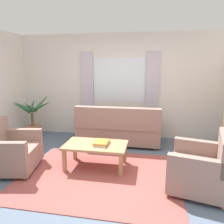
{
  "coord_description": "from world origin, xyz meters",
  "views": [
    {
      "loc": [
        0.8,
        -3.15,
        1.78
      ],
      "look_at": [
        0.09,
        0.7,
        0.95
      ],
      "focal_mm": 34.14,
      "sensor_mm": 36.0,
      "label": 1
    }
  ],
  "objects_px": {
    "couch": "(119,129)",
    "armchair_left": "(9,151)",
    "coffee_table": "(96,147)",
    "potted_plant": "(33,120)",
    "armchair_right": "(204,168)",
    "book_stack_on_table": "(102,143)"
  },
  "relations": [
    {
      "from": "book_stack_on_table",
      "to": "potted_plant",
      "type": "distance_m",
      "value": 2.54
    },
    {
      "from": "couch",
      "to": "potted_plant",
      "type": "xyz_separation_m",
      "value": [
        -2.24,
        0.11,
        0.07
      ]
    },
    {
      "from": "armchair_right",
      "to": "book_stack_on_table",
      "type": "relative_size",
      "value": 2.95
    },
    {
      "from": "armchair_left",
      "to": "couch",
      "type": "bearing_deg",
      "value": -56.15
    },
    {
      "from": "couch",
      "to": "armchair_left",
      "type": "distance_m",
      "value": 2.34
    },
    {
      "from": "coffee_table",
      "to": "couch",
      "type": "bearing_deg",
      "value": 80.11
    },
    {
      "from": "armchair_right",
      "to": "potted_plant",
      "type": "distance_m",
      "value": 4.16
    },
    {
      "from": "armchair_left",
      "to": "coffee_table",
      "type": "distance_m",
      "value": 1.51
    },
    {
      "from": "coffee_table",
      "to": "potted_plant",
      "type": "relative_size",
      "value": 0.94
    },
    {
      "from": "armchair_left",
      "to": "potted_plant",
      "type": "xyz_separation_m",
      "value": [
        -0.56,
        1.74,
        0.08
      ]
    },
    {
      "from": "couch",
      "to": "potted_plant",
      "type": "relative_size",
      "value": 1.63
    },
    {
      "from": "armchair_right",
      "to": "couch",
      "type": "bearing_deg",
      "value": -125.27
    },
    {
      "from": "armchair_left",
      "to": "book_stack_on_table",
      "type": "relative_size",
      "value": 2.85
    },
    {
      "from": "armchair_left",
      "to": "armchair_right",
      "type": "distance_m",
      "value": 3.18
    },
    {
      "from": "couch",
      "to": "armchair_right",
      "type": "distance_m",
      "value": 2.27
    },
    {
      "from": "couch",
      "to": "coffee_table",
      "type": "bearing_deg",
      "value": 80.11
    },
    {
      "from": "book_stack_on_table",
      "to": "armchair_left",
      "type": "bearing_deg",
      "value": -166.98
    },
    {
      "from": "potted_plant",
      "to": "armchair_left",
      "type": "bearing_deg",
      "value": -72.09
    },
    {
      "from": "armchair_right",
      "to": "potted_plant",
      "type": "bearing_deg",
      "value": -102.46
    },
    {
      "from": "coffee_table",
      "to": "book_stack_on_table",
      "type": "distance_m",
      "value": 0.14
    },
    {
      "from": "couch",
      "to": "armchair_right",
      "type": "height_order",
      "value": "couch"
    },
    {
      "from": "armchair_right",
      "to": "coffee_table",
      "type": "bearing_deg",
      "value": -90.92
    }
  ]
}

